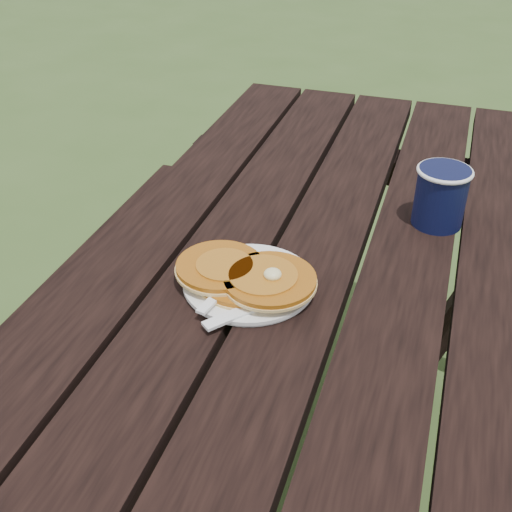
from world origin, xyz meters
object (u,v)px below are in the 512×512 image
(picnic_table, at_px, (292,450))
(coffee_cup, at_px, (441,193))
(plate, at_px, (249,283))
(pancake_stack, at_px, (246,275))

(picnic_table, bearing_deg, coffee_cup, 55.99)
(picnic_table, distance_m, plate, 0.40)
(picnic_table, xyz_separation_m, plate, (-0.08, -0.01, 0.39))
(picnic_table, relative_size, pancake_stack, 7.94)
(picnic_table, height_order, coffee_cup, coffee_cup)
(pancake_stack, relative_size, coffee_cup, 2.06)
(picnic_table, relative_size, coffee_cup, 16.36)
(picnic_table, bearing_deg, pancake_stack, -165.29)
(pancake_stack, bearing_deg, plate, 73.09)
(picnic_table, height_order, pancake_stack, pancake_stack)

